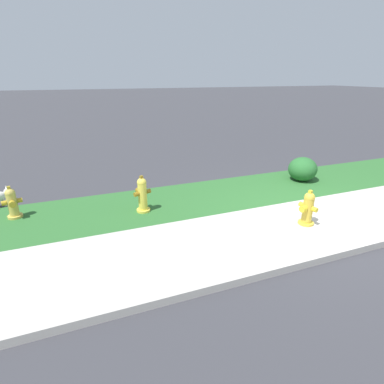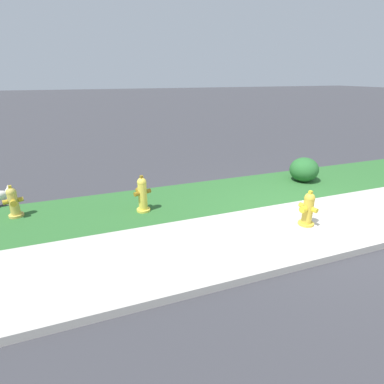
{
  "view_description": "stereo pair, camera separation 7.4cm",
  "coord_description": "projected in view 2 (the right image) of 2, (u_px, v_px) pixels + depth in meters",
  "views": [
    {
      "loc": [
        -4.18,
        -3.91,
        2.61
      ],
      "look_at": [
        -2.16,
        1.35,
        0.4
      ],
      "focal_mm": 28.0,
      "sensor_mm": 36.0,
      "label": 1
    },
    {
      "loc": [
        -4.11,
        -3.93,
        2.61
      ],
      "look_at": [
        -2.16,
        1.35,
        0.4
      ],
      "focal_mm": 28.0,
      "sensor_mm": 36.0,
      "label": 2
    }
  ],
  "objects": [
    {
      "name": "shrub_bush_far_verge",
      "position": [
        304.0,
        170.0,
        7.79
      ],
      "size": [
        0.73,
        0.73,
        0.62
      ],
      "color": "#28662D",
      "rests_on": "ground"
    },
    {
      "name": "fire_hydrant_far_end",
      "position": [
        142.0,
        194.0,
        6.03
      ],
      "size": [
        0.37,
        0.34,
        0.77
      ],
      "rotation": [
        0.0,
        0.0,
        0.3
      ],
      "color": "yellow",
      "rests_on": "ground"
    },
    {
      "name": "fire_hydrant_mid_block",
      "position": [
        13.0,
        202.0,
        5.8
      ],
      "size": [
        0.37,
        0.33,
        0.65
      ],
      "rotation": [
        0.0,
        0.0,
        3.35
      ],
      "color": "gold",
      "rests_on": "ground"
    },
    {
      "name": "sidewalk_pavement",
      "position": [
        322.0,
        221.0,
        5.71
      ],
      "size": [
        18.0,
        1.91,
        0.01
      ],
      "primitive_type": "cube",
      "color": "#BCB7AD",
      "rests_on": "ground"
    },
    {
      "name": "ground_plane",
      "position": [
        322.0,
        221.0,
        5.71
      ],
      "size": [
        120.0,
        120.0,
        0.0
      ],
      "primitive_type": "plane",
      "color": "#38383D"
    },
    {
      "name": "fire_hydrant_by_grass_verge",
      "position": [
        308.0,
        209.0,
        5.47
      ],
      "size": [
        0.34,
        0.37,
        0.68
      ],
      "rotation": [
        0.0,
        0.0,
        1.82
      ],
      "color": "gold",
      "rests_on": "ground"
    },
    {
      "name": "street_curb",
      "position": [
        370.0,
        246.0,
        4.79
      ],
      "size": [
        18.0,
        0.16,
        0.12
      ],
      "primitive_type": "cube",
      "color": "#BCB7AD",
      "rests_on": "ground"
    },
    {
      "name": "grass_verge",
      "position": [
        266.0,
        188.0,
        7.4
      ],
      "size": [
        18.0,
        1.96,
        0.01
      ],
      "primitive_type": "cube",
      "color": "#2D662D",
      "rests_on": "ground"
    },
    {
      "name": "small_white_dog",
      "position": [
        1.0,
        195.0,
        6.35
      ],
      "size": [
        0.47,
        0.39,
        0.41
      ],
      "rotation": [
        0.0,
        0.0,
        0.59
      ],
      "color": "silver",
      "rests_on": "ground"
    }
  ]
}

